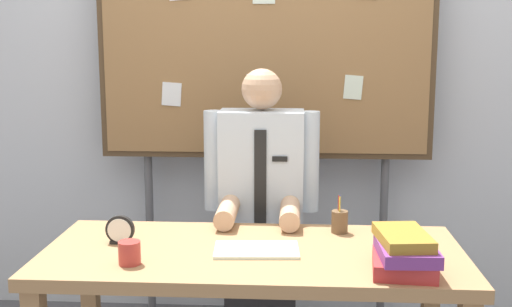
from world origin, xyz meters
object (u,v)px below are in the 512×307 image
desk (253,272)px  bulletin_board (265,46)px  person (261,224)px  coffee_mug (130,253)px  book_stack (405,253)px  open_notebook (256,250)px  pen_holder (340,221)px  desk_clock (120,231)px

desk → bulletin_board: bearing=90.0°
person → coffee_mug: (-0.44, -0.80, 0.12)m
desk → book_stack: bearing=-20.5°
open_notebook → pen_holder: pen_holder is taller
bulletin_board → pen_holder: (0.35, -0.72, -0.73)m
desk_clock → pen_holder: size_ratio=0.73×
coffee_mug → pen_holder: pen_holder is taller
person → pen_holder: 0.52m
person → open_notebook: (0.01, -0.63, 0.08)m
bulletin_board → pen_holder: 1.08m
desk → book_stack: (0.55, -0.21, 0.16)m
book_stack → coffee_mug: (-0.99, 0.02, -0.03)m
desk_clock → bulletin_board: bearing=59.7°
bulletin_board → desk_clock: bulletin_board is taller
book_stack → pen_holder: (-0.20, 0.46, -0.02)m
desk → open_notebook: open_notebook is taller
desk → bulletin_board: bulletin_board is taller
open_notebook → pen_holder: 0.43m
book_stack → bulletin_board: bearing=115.1°
book_stack → desk_clock: 1.12m
open_notebook → desk_clock: size_ratio=2.81×
desk → desk_clock: desk_clock is taller
book_stack → open_notebook: 0.57m
bulletin_board → open_notebook: (0.01, -0.99, -0.77)m
desk → pen_holder: size_ratio=10.28×
desk → book_stack: 0.61m
coffee_mug → pen_holder: bearing=29.0°
open_notebook → desk_clock: (-0.55, 0.07, 0.05)m
person → coffee_mug: bearing=-118.8°
desk_clock → coffee_mug: desk_clock is taller
person → desk_clock: person is taller
coffee_mug → person: bearing=61.2°
bulletin_board → book_stack: 1.48m
coffee_mug → pen_holder: size_ratio=0.54×
open_notebook → desk_clock: desk_clock is taller
pen_holder → open_notebook: bearing=-141.4°
pen_holder → coffee_mug: bearing=-151.0°
bulletin_board → open_notebook: bearing=-89.1°
desk → person: person is taller
desk → coffee_mug: coffee_mug is taller
open_notebook → coffee_mug: bearing=-159.6°
desk → coffee_mug: bearing=-156.7°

